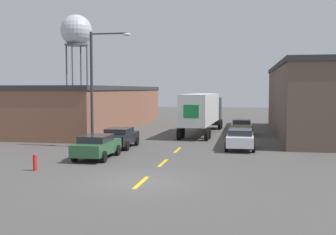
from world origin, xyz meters
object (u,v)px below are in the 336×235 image
Objects in this scene: street_lamp at (96,80)px; parked_car_left_near at (97,146)px; parked_car_right_mid at (240,138)px; parked_car_left_far at (120,137)px; parked_car_right_far at (242,126)px; water_tower at (76,32)px; fire_hydrant at (35,162)px; semi_truck at (203,110)px.

parked_car_left_near is at bearing -70.11° from street_lamp.
parked_car_left_far is at bearing -175.26° from parked_car_right_mid.
parked_car_right_far is at bearing 60.49° from parked_car_left_near.
water_tower reaches higher than parked_car_left_far.
parked_car_right_far is 4.83× the size of fire_hydrant.
semi_truck reaches higher than parked_car_left_near.
fire_hydrant is at bearing -101.45° from parked_car_left_far.
fire_hydrant is at bearing -105.96° from semi_truck.
parked_car_left_near and parked_car_right_far have the same top height.
semi_truck is 3.02× the size of parked_car_right_mid.
semi_truck is at bearing 72.57° from parked_car_left_near.
semi_truck reaches higher than parked_car_right_far.
fire_hydrant is (-1.84, -4.27, -0.34)m from parked_car_left_near.
water_tower reaches higher than fire_hydrant.
parked_car_left_near is 6.39m from street_lamp.
parked_car_right_far is 15.34m from street_lamp.
parked_car_right_far and parked_car_left_far have the same top height.
street_lamp reaches higher than parked_car_left_near.
fire_hydrant is (-10.45, -9.79, -0.34)m from parked_car_right_mid.
parked_car_right_far is 50.94m from water_tower.
fire_hydrant is (-0.17, -8.88, -4.43)m from street_lamp.
parked_car_right_mid is 8.64m from parked_car_left_far.
fire_hydrant is at bearing -113.27° from parked_car_left_near.
parked_car_left_far is 9.26m from fire_hydrant.
parked_car_left_far is at bearing 6.60° from street_lamp.
water_tower is at bearing 124.07° from parked_car_right_mid.
water_tower is at bearing 110.56° from fire_hydrant.
street_lamp is at bearing -117.96° from semi_truck.
parked_car_left_near is at bearing -66.21° from water_tower.
parked_car_right_mid is 0.52× the size of street_lamp.
semi_truck is 47.94m from water_tower.
fire_hydrant is (-10.45, -19.50, -0.34)m from parked_car_right_far.
parked_car_left_far is 54.83m from water_tower.
parked_car_left_near is 1.00× the size of parked_car_right_mid.
parked_car_left_near is 4.80m from parked_car_left_far.
parked_car_right_far is 1.00× the size of parked_car_left_far.
parked_car_right_mid is at bearing -90.00° from parked_car_right_far.
semi_truck is 3.02× the size of parked_car_right_far.
street_lamp is (-6.60, -11.11, 2.61)m from semi_truck.
street_lamp is (-10.28, -10.62, 4.10)m from parked_car_right_far.
parked_car_right_mid is (0.00, -9.71, 0.00)m from parked_car_right_far.
semi_truck is at bearing 109.82° from parked_car_right_mid.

